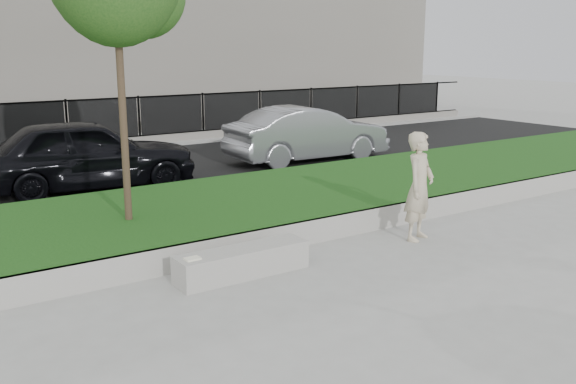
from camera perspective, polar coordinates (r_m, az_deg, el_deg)
ground at (r=9.59m, az=5.04°, el=-6.30°), size 90.00×90.00×0.00m
grass_bank at (r=11.90m, az=-4.12°, el=-1.44°), size 34.00×4.00×0.40m
grass_kerb at (r=10.31m, az=1.39°, el=-3.69°), size 34.00×0.08×0.40m
street at (r=16.81m, az=-13.62°, el=1.87°), size 34.00×7.00×0.04m
far_pavement at (r=21.02m, az=-18.04°, el=3.89°), size 34.00×3.00×0.12m
iron_fence at (r=20.00m, az=-17.31°, el=4.90°), size 32.00×0.30×1.50m
stone_bench at (r=9.02m, az=-4.08°, el=-6.22°), size 1.94×0.49×0.40m
man at (r=10.68m, az=11.61°, el=0.48°), size 0.77×0.64×1.79m
book at (r=8.57m, az=-8.49°, el=-5.88°), size 0.20×0.15×0.02m
car_dark at (r=14.67m, az=-17.50°, el=3.27°), size 4.85×2.41×1.59m
car_silver at (r=17.48m, az=1.77°, el=5.18°), size 4.57×1.75×1.48m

